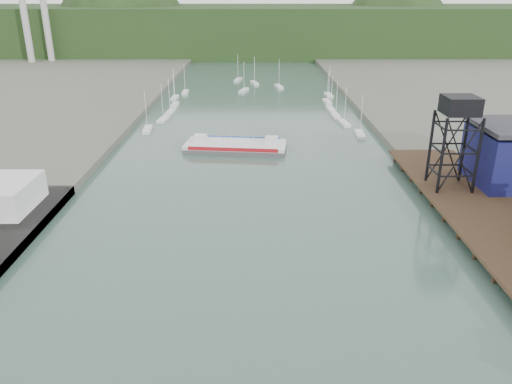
{
  "coord_description": "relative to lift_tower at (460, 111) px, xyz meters",
  "views": [
    {
      "loc": [
        0.76,
        -24.15,
        34.23
      ],
      "look_at": [
        0.96,
        50.82,
        4.0
      ],
      "focal_mm": 35.0,
      "sensor_mm": 36.0,
      "label": 1
    }
  ],
  "objects": [
    {
      "name": "east_pier",
      "position": [
        2.0,
        -13.0,
        -13.75
      ],
      "size": [
        14.0,
        70.0,
        2.45
      ],
      "color": "black",
      "rests_on": "ground"
    },
    {
      "name": "lift_tower",
      "position": [
        0.0,
        0.0,
        0.0
      ],
      "size": [
        6.5,
        6.5,
        16.0
      ],
      "color": "black",
      "rests_on": "east_pier"
    },
    {
      "name": "marina_sailboats",
      "position": [
        -34.92,
        80.46,
        -15.3
      ],
      "size": [
        57.71,
        92.65,
        0.9
      ],
      "color": "silver",
      "rests_on": "ground"
    },
    {
      "name": "smokestacks",
      "position": [
        -141.0,
        174.5,
        14.35
      ],
      "size": [
        11.2,
        8.2,
        60.0
      ],
      "color": "#A9A9A3",
      "rests_on": "ground"
    },
    {
      "name": "distant_hills",
      "position": [
        -38.98,
        243.35,
        -5.27
      ],
      "size": [
        500.0,
        120.0,
        80.0
      ],
      "color": "black",
      "rests_on": "ground"
    },
    {
      "name": "chain_ferry",
      "position": [
        -38.67,
        29.03,
        -14.69
      ],
      "size": [
        23.99,
        11.69,
        3.33
      ],
      "rotation": [
        0.0,
        0.0,
        -0.11
      ],
      "color": "#474649",
      "rests_on": "ground"
    }
  ]
}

